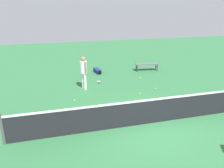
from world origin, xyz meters
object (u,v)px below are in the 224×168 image
(player_near_side, at_px, (84,70))
(tennis_ball_baseline, at_px, (140,78))
(tennis_ball_midcourt, at_px, (75,100))
(tennis_racket_near_player, at_px, (99,82))
(courtside_bench, at_px, (147,65))
(equipment_bag, at_px, (98,71))
(tennis_ball_near_player, at_px, (65,124))
(tennis_ball_by_net, at_px, (140,94))
(tennis_ball_stray_left, at_px, (155,89))

(player_near_side, distance_m, tennis_ball_baseline, 3.67)
(tennis_ball_baseline, bearing_deg, tennis_ball_midcourt, 28.54)
(tennis_racket_near_player, relative_size, courtside_bench, 0.39)
(tennis_ball_baseline, height_order, equipment_bag, equipment_bag)
(tennis_ball_midcourt, bearing_deg, tennis_ball_near_player, 73.94)
(tennis_ball_near_player, bearing_deg, tennis_ball_baseline, -137.61)
(player_near_side, distance_m, tennis_ball_by_net, 3.06)
(tennis_ball_near_player, xyz_separation_m, tennis_ball_by_net, (-3.76, -2.01, 0.00))
(tennis_ball_by_net, relative_size, tennis_ball_stray_left, 1.00)
(tennis_ball_baseline, relative_size, equipment_bag, 0.08)
(tennis_ball_midcourt, distance_m, tennis_ball_baseline, 4.69)
(tennis_ball_stray_left, height_order, equipment_bag, equipment_bag)
(tennis_ball_midcourt, height_order, equipment_bag, equipment_bag)
(player_near_side, bearing_deg, equipment_bag, -115.81)
(player_near_side, relative_size, tennis_ball_midcourt, 25.76)
(player_near_side, xyz_separation_m, tennis_racket_near_player, (-0.96, -0.89, -1.00))
(tennis_ball_near_player, bearing_deg, tennis_ball_by_net, -151.83)
(tennis_ball_midcourt, relative_size, tennis_ball_baseline, 1.00)
(tennis_ball_near_player, distance_m, tennis_ball_midcourt, 2.15)
(tennis_ball_stray_left, bearing_deg, tennis_racket_near_player, -36.73)
(tennis_ball_by_net, height_order, tennis_ball_midcourt, same)
(player_near_side, bearing_deg, tennis_ball_near_player, 70.03)
(equipment_bag, bearing_deg, tennis_ball_midcourt, 64.38)
(tennis_ball_near_player, relative_size, tennis_ball_by_net, 1.00)
(courtside_bench, xyz_separation_m, equipment_bag, (3.26, -0.29, -0.28))
(tennis_ball_baseline, height_order, courtside_bench, courtside_bench)
(tennis_ball_by_net, relative_size, equipment_bag, 0.08)
(courtside_bench, bearing_deg, tennis_ball_baseline, 54.44)
(tennis_ball_midcourt, bearing_deg, tennis_ball_stray_left, -174.70)
(tennis_racket_near_player, height_order, tennis_ball_baseline, tennis_ball_baseline)
(tennis_ball_stray_left, xyz_separation_m, equipment_bag, (2.28, -3.63, 0.11))
(tennis_ball_midcourt, relative_size, tennis_ball_stray_left, 1.00)
(player_near_side, bearing_deg, tennis_ball_stray_left, 163.62)
(player_near_side, relative_size, tennis_ball_by_net, 25.76)
(tennis_ball_baseline, distance_m, equipment_bag, 2.83)
(tennis_racket_near_player, height_order, courtside_bench, courtside_bench)
(tennis_ball_stray_left, xyz_separation_m, courtside_bench, (-0.97, -3.34, 0.38))
(player_near_side, height_order, tennis_ball_baseline, player_near_side)
(tennis_racket_near_player, bearing_deg, tennis_ball_baseline, 178.29)
(tennis_ball_midcourt, distance_m, courtside_bench, 6.40)
(player_near_side, distance_m, tennis_racket_near_player, 1.64)
(tennis_ball_by_net, height_order, tennis_ball_stray_left, same)
(player_near_side, xyz_separation_m, tennis_ball_stray_left, (-3.54, 1.04, -0.98))
(player_near_side, bearing_deg, tennis_racket_near_player, -137.25)
(equipment_bag, bearing_deg, tennis_ball_baseline, 140.93)
(tennis_ball_stray_left, relative_size, equipment_bag, 0.08)
(tennis_ball_baseline, xyz_separation_m, equipment_bag, (2.19, -1.78, 0.11))
(tennis_ball_near_player, relative_size, tennis_ball_stray_left, 1.00)
(player_near_side, xyz_separation_m, tennis_ball_near_player, (1.27, 3.49, -0.98))
(tennis_ball_near_player, xyz_separation_m, equipment_bag, (-2.52, -6.08, 0.11))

